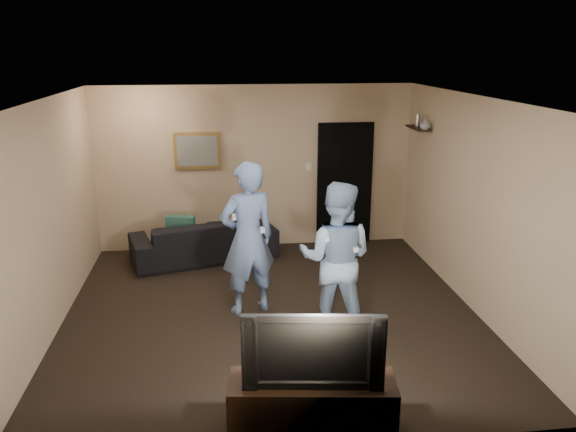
{
  "coord_description": "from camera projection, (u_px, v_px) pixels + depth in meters",
  "views": [
    {
      "loc": [
        -0.58,
        -6.26,
        3.15
      ],
      "look_at": [
        0.24,
        0.3,
        1.15
      ],
      "focal_mm": 35.0,
      "sensor_mm": 36.0,
      "label": 1
    }
  ],
  "objects": [
    {
      "name": "wall_back",
      "position": [
        256.0,
        168.0,
        8.93
      ],
      "size": [
        5.0,
        0.04,
        2.6
      ],
      "primitive_type": "cube",
      "color": "tan",
      "rests_on": "ground"
    },
    {
      "name": "painting_canvas",
      "position": [
        197.0,
        151.0,
        8.68
      ],
      "size": [
        0.62,
        0.01,
        0.47
      ],
      "primitive_type": "cube",
      "color": "slate",
      "rests_on": "painting_frame"
    },
    {
      "name": "tv_console",
      "position": [
        312.0,
        407.0,
        4.72
      ],
      "size": [
        1.44,
        0.63,
        0.5
      ],
      "primitive_type": "cube",
      "rotation": [
        0.0,
        0.0,
        -0.13
      ],
      "color": "black",
      "rests_on": "ground"
    },
    {
      "name": "wall_front",
      "position": [
        303.0,
        306.0,
        4.18
      ],
      "size": [
        5.0,
        0.04,
        2.6
      ],
      "primitive_type": "cube",
      "color": "tan",
      "rests_on": "ground"
    },
    {
      "name": "painting_frame",
      "position": [
        197.0,
        151.0,
        8.71
      ],
      "size": [
        0.72,
        0.05,
        0.57
      ],
      "primitive_type": "cube",
      "color": "olive",
      "rests_on": "wall_back"
    },
    {
      "name": "sofa",
      "position": [
        204.0,
        239.0,
        8.62
      ],
      "size": [
        2.32,
        1.39,
        0.63
      ],
      "primitive_type": "imported",
      "rotation": [
        0.0,
        0.0,
        3.41
      ],
      "color": "black",
      "rests_on": "ground"
    },
    {
      "name": "shelf_figurine",
      "position": [
        417.0,
        120.0,
        8.37
      ],
      "size": [
        0.06,
        0.06,
        0.18
      ],
      "primitive_type": "cylinder",
      "color": "#BAB9BE",
      "rests_on": "wall_shelf"
    },
    {
      "name": "wii_player_right",
      "position": [
        336.0,
        259.0,
        6.25
      ],
      "size": [
        1.03,
        0.92,
        1.77
      ],
      "color": "#8DACCE",
      "rests_on": "ground"
    },
    {
      "name": "shelf_vase",
      "position": [
        425.0,
        124.0,
        8.07
      ],
      "size": [
        0.16,
        0.16,
        0.16
      ],
      "primitive_type": "imported",
      "rotation": [
        0.0,
        0.0,
        -0.07
      ],
      "color": "#A0A1A5",
      "rests_on": "wall_shelf"
    },
    {
      "name": "light_switch",
      "position": [
        308.0,
        167.0,
        9.0
      ],
      "size": [
        0.08,
        0.02,
        0.12
      ],
      "primitive_type": "cube",
      "color": "silver",
      "rests_on": "wall_back"
    },
    {
      "name": "throw_pillow",
      "position": [
        181.0,
        230.0,
        8.53
      ],
      "size": [
        0.45,
        0.22,
        0.43
      ],
      "primitive_type": "cube",
      "rotation": [
        0.0,
        0.0,
        -0.21
      ],
      "color": "#194B40",
      "rests_on": "sofa"
    },
    {
      "name": "wall_right",
      "position": [
        474.0,
        205.0,
        6.85
      ],
      "size": [
        0.04,
        5.0,
        2.6
      ],
      "primitive_type": "cube",
      "color": "tan",
      "rests_on": "ground"
    },
    {
      "name": "wall_shelf",
      "position": [
        418.0,
        128.0,
        8.35
      ],
      "size": [
        0.2,
        0.6,
        0.03
      ],
      "primitive_type": "cube",
      "color": "black",
      "rests_on": "wall_right"
    },
    {
      "name": "ground",
      "position": [
        271.0,
        313.0,
        6.93
      ],
      "size": [
        5.0,
        5.0,
        0.0
      ],
      "primitive_type": "plane",
      "color": "black",
      "rests_on": "ground"
    },
    {
      "name": "ceiling",
      "position": [
        269.0,
        99.0,
        6.18
      ],
      "size": [
        5.0,
        5.0,
        0.04
      ],
      "primitive_type": "cube",
      "color": "silver",
      "rests_on": "wall_back"
    },
    {
      "name": "doorway",
      "position": [
        345.0,
        184.0,
        9.16
      ],
      "size": [
        0.9,
        0.06,
        2.0
      ],
      "primitive_type": "cube",
      "color": "black",
      "rests_on": "ground"
    },
    {
      "name": "wii_player_left",
      "position": [
        248.0,
        239.0,
        6.71
      ],
      "size": [
        0.8,
        0.65,
        1.89
      ],
      "color": "#6E8ABF",
      "rests_on": "ground"
    },
    {
      "name": "wall_left",
      "position": [
        47.0,
        220.0,
        6.25
      ],
      "size": [
        0.04,
        5.0,
        2.6
      ],
      "primitive_type": "cube",
      "color": "tan",
      "rests_on": "ground"
    },
    {
      "name": "television",
      "position": [
        313.0,
        346.0,
        4.55
      ],
      "size": [
        1.15,
        0.3,
        0.66
      ],
      "primitive_type": "imported",
      "rotation": [
        0.0,
        0.0,
        -0.13
      ],
      "color": "black",
      "rests_on": "tv_console"
    }
  ]
}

